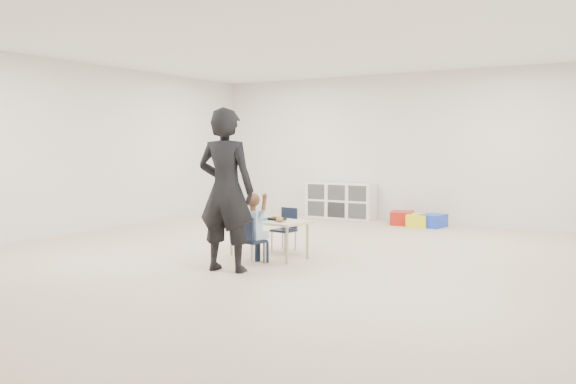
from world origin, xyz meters
The scene contains 16 objects.
room centered at (0.00, 0.00, 1.40)m, with size 9.00×9.02×2.80m.
table centered at (-0.10, -0.02, 0.25)m, with size 1.12×0.67×0.49m.
chair_near centered at (-0.01, -0.52, 0.29)m, with size 0.28×0.27×0.58m, color black, non-canonical shape.
chair_far centered at (-0.18, 0.49, 0.29)m, with size 0.28×0.27×0.58m, color black, non-canonical shape.
child centered at (-0.01, -0.52, 0.46)m, with size 0.39×0.39×0.92m, color #9EBBD5, non-canonical shape.
lunch_tray_near centered at (0.00, 0.00, 0.50)m, with size 0.22×0.16×0.03m, color black.
lunch_tray_far centered at (-0.47, 0.12, 0.50)m, with size 0.22×0.16×0.03m, color black.
milk_carton centered at (-0.09, -0.15, 0.54)m, with size 0.07×0.07×0.10m, color white.
bread_roll centered at (0.15, -0.15, 0.52)m, with size 0.09×0.09×0.07m, color tan.
apple_near centered at (-0.24, 0.05, 0.52)m, with size 0.07×0.07×0.07m, color maroon.
apple_far centered at (-0.63, -0.01, 0.52)m, with size 0.07×0.07×0.07m, color maroon.
cubby_shelf centered at (-1.20, 4.28, 0.35)m, with size 1.40×0.40×0.70m, color white.
adult centered at (-0.04, -1.00, 0.93)m, with size 0.68×0.45×1.87m, color black.
bin_red centered at (0.20, 3.98, 0.12)m, with size 0.38×0.49×0.24m, color #B51C12.
bin_yellow centered at (0.55, 3.84, 0.11)m, with size 0.35×0.45×0.22m, color yellow.
bin_blue centered at (0.80, 3.91, 0.11)m, with size 0.36×0.47×0.23m, color blue.
Camera 1 is at (4.17, -6.54, 1.44)m, focal length 38.00 mm.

